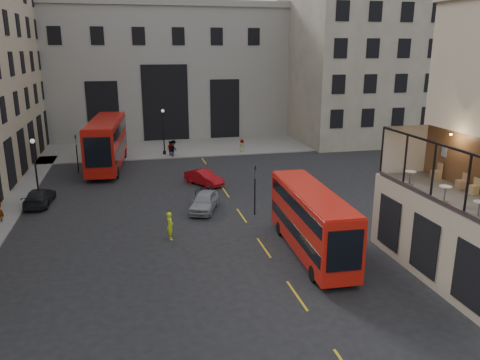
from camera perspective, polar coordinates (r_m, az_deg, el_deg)
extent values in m
plane|color=black|center=(25.00, 11.37, -13.13)|extent=(140.00, 140.00, 0.00)
cube|color=black|center=(26.48, 21.56, -7.48)|extent=(0.08, 9.20, 3.00)
cube|color=beige|center=(30.11, 19.41, 3.54)|extent=(3.00, 0.04, 2.90)
cube|color=black|center=(25.86, 25.56, 4.31)|extent=(3.00, 10.00, 0.04)
cube|color=slate|center=(25.60, 22.19, -1.89)|extent=(0.12, 10.00, 0.18)
cube|color=black|center=(24.97, 22.84, 4.14)|extent=(0.12, 10.00, 0.10)
cube|color=beige|center=(29.44, 23.63, 3.15)|extent=(0.04, 0.45, 0.55)
cylinder|color=#FFD899|center=(27.91, 24.32, 5.08)|extent=(0.12, 0.12, 0.05)
cube|color=tan|center=(27.26, 24.26, -6.56)|extent=(3.00, 11.00, 4.50)
cube|color=slate|center=(26.53, 24.82, -1.94)|extent=(3.00, 10.00, 0.10)
cube|color=gray|center=(68.01, -9.56, 13.01)|extent=(34.00, 10.00, 18.00)
cube|color=gray|center=(68.18, -9.90, 20.24)|extent=(35.00, 10.60, 0.80)
cube|color=black|center=(63.29, -9.07, 9.21)|extent=(6.00, 0.12, 10.00)
cube|color=black|center=(63.34, -16.33, 7.87)|extent=(4.00, 0.12, 8.00)
cube|color=black|center=(64.48, -1.85, 8.62)|extent=(4.00, 0.12, 8.00)
cube|color=#A89B87|center=(66.72, 13.52, 13.61)|extent=(16.00, 18.00, 20.00)
cube|color=slate|center=(59.10, -9.47, 3.89)|extent=(40.00, 12.00, 0.12)
cylinder|color=black|center=(34.56, 1.81, -2.05)|extent=(0.10, 0.10, 2.80)
imported|color=black|center=(34.03, 1.84, 1.00)|extent=(0.16, 0.20, 1.00)
cylinder|color=black|center=(49.24, -19.21, 2.46)|extent=(0.10, 0.10, 2.80)
imported|color=black|center=(48.87, -19.41, 4.63)|extent=(0.16, 0.20, 1.00)
cylinder|color=black|center=(39.65, -23.57, 0.60)|extent=(0.14, 0.14, 5.00)
cylinder|color=black|center=(40.24, -23.22, -2.49)|extent=(0.36, 0.36, 0.50)
sphere|color=silver|center=(39.11, -23.99, 4.36)|extent=(0.36, 0.36, 0.36)
cylinder|color=black|center=(54.72, -9.28, 5.56)|extent=(0.14, 0.14, 5.00)
cylinder|color=black|center=(55.16, -9.18, 3.26)|extent=(0.36, 0.36, 0.50)
sphere|color=silver|center=(54.33, -9.41, 8.31)|extent=(0.36, 0.36, 0.36)
cube|color=red|center=(28.16, 8.67, -4.87)|extent=(2.65, 10.01, 3.52)
cube|color=black|center=(28.34, 8.63, -5.81)|extent=(2.67, 9.47, 0.72)
cube|color=black|center=(27.81, 8.76, -2.78)|extent=(2.67, 9.47, 0.72)
cube|color=red|center=(27.59, 8.82, -1.39)|extent=(2.56, 9.81, 0.11)
cylinder|color=black|center=(31.29, 4.87, -5.88)|extent=(0.29, 0.91, 0.90)
cylinder|color=black|center=(31.87, 8.38, -5.59)|extent=(0.29, 0.91, 0.90)
cylinder|color=black|center=(25.52, 8.95, -11.23)|extent=(0.29, 0.91, 0.90)
cylinder|color=black|center=(26.22, 13.18, -10.70)|extent=(0.29, 0.91, 0.90)
cube|color=#A3120B|center=(50.06, -15.93, 4.46)|extent=(3.89, 12.80, 4.47)
cube|color=black|center=(50.18, -15.88, 3.75)|extent=(3.87, 12.12, 0.92)
cube|color=black|center=(49.83, -16.05, 6.01)|extent=(3.87, 12.12, 0.92)
cube|color=#A3120B|center=(49.69, -16.13, 7.02)|extent=(3.75, 12.54, 0.14)
cylinder|color=black|center=(54.57, -16.63, 3.02)|extent=(0.41, 1.17, 1.15)
cylinder|color=black|center=(54.26, -13.88, 3.15)|extent=(0.41, 1.17, 1.15)
cylinder|color=black|center=(46.45, -18.00, 0.76)|extent=(0.41, 1.17, 1.15)
cylinder|color=black|center=(46.08, -14.78, 0.90)|extent=(0.41, 1.17, 1.15)
imported|color=gray|center=(35.73, -4.38, -2.63)|extent=(3.11, 4.55, 1.44)
imported|color=#99090F|center=(42.55, -4.43, 0.30)|extent=(3.38, 4.16, 1.33)
imported|color=black|center=(40.22, -23.26, -1.91)|extent=(2.07, 4.57, 1.30)
imported|color=gray|center=(39.60, -4.42, -1.23)|extent=(1.76, 1.02, 0.87)
imported|color=#D5F319|center=(30.66, -8.52, -5.52)|extent=(0.50, 0.71, 1.84)
imported|color=gray|center=(46.21, -17.55, 0.99)|extent=(0.88, 0.75, 1.57)
imported|color=gray|center=(53.71, -8.13, 3.78)|extent=(1.29, 1.47, 1.97)
imported|color=gray|center=(54.28, -8.49, 3.79)|extent=(1.05, 1.05, 1.79)
imported|color=gray|center=(55.86, 0.24, 4.18)|extent=(0.82, 0.92, 1.57)
imported|color=gray|center=(37.18, -27.25, -3.32)|extent=(0.62, 0.78, 1.85)
cylinder|color=beige|center=(23.69, 27.22, -2.38)|extent=(0.56, 0.56, 0.04)
cylinder|color=slate|center=(23.79, 27.12, -3.15)|extent=(0.07, 0.07, 0.65)
cylinder|color=slate|center=(23.89, 27.03, -3.91)|extent=(0.41, 0.41, 0.03)
cylinder|color=beige|center=(25.29, 23.77, -0.73)|extent=(0.62, 0.62, 0.04)
cylinder|color=slate|center=(25.39, 23.68, -1.54)|extent=(0.08, 0.08, 0.72)
cylinder|color=slate|center=(25.49, 23.59, -2.32)|extent=(0.45, 0.45, 0.03)
cylinder|color=silver|center=(27.71, 20.09, 0.98)|extent=(0.61, 0.61, 0.04)
cylinder|color=slate|center=(27.80, 20.02, 0.25)|extent=(0.08, 0.08, 0.71)
cylinder|color=slate|center=(27.89, 19.95, -0.46)|extent=(0.45, 0.45, 0.03)
cube|color=#D7B97C|center=(27.31, 26.54, -1.07)|extent=(0.47, 0.47, 0.45)
cube|color=#D7B97C|center=(27.34, 26.93, -0.16)|extent=(0.09, 0.43, 0.40)
cube|color=tan|center=(28.02, 25.31, -0.51)|extent=(0.47, 0.47, 0.46)
cube|color=tan|center=(28.01, 25.75, 0.36)|extent=(0.08, 0.44, 0.41)
cube|color=tan|center=(29.51, 22.79, 0.57)|extent=(0.48, 0.48, 0.50)
cube|color=tan|center=(29.53, 23.21, 1.48)|extent=(0.06, 0.47, 0.44)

